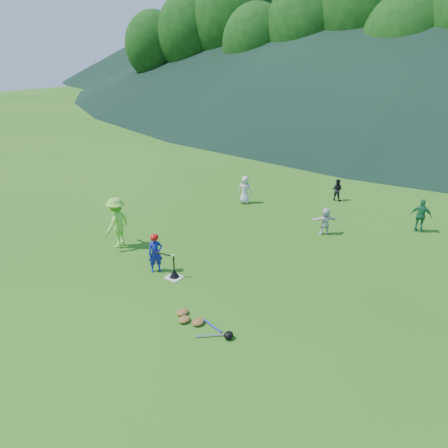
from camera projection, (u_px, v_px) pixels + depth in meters
name	position (u px, v px, depth m)	size (l,w,h in m)	color
ground	(175.00, 277.00, 13.01)	(120.00, 120.00, 0.00)	#2A5E15
home_plate	(175.00, 277.00, 13.01)	(0.45, 0.45, 0.02)	silver
baseball	(173.00, 255.00, 12.73)	(0.08, 0.08, 0.08)	white
batter_child	(155.00, 253.00, 13.15)	(0.44, 0.29, 1.21)	#162097
adult_coach	(117.00, 223.00, 14.71)	(1.14, 0.65, 1.76)	#83E142
fielder_a	(245.00, 190.00, 18.96)	(0.59, 0.39, 1.21)	silver
fielder_b	(337.00, 190.00, 19.35)	(0.48, 0.37, 0.98)	black
fielder_c	(421.00, 216.00, 16.00)	(0.74, 0.31, 1.26)	#237444
fielder_d	(325.00, 221.00, 15.83)	(0.94, 0.30, 1.02)	silver
batting_tee	(174.00, 274.00, 12.96)	(0.30, 0.30, 0.68)	black
batter_gear	(155.00, 239.00, 12.95)	(0.73, 0.26, 0.57)	red
equipment_pile	(198.00, 322.00, 10.79)	(1.80, 0.75, 0.19)	olive
outfield_fence	(419.00, 126.00, 33.65)	(70.07, 0.08, 1.33)	gray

